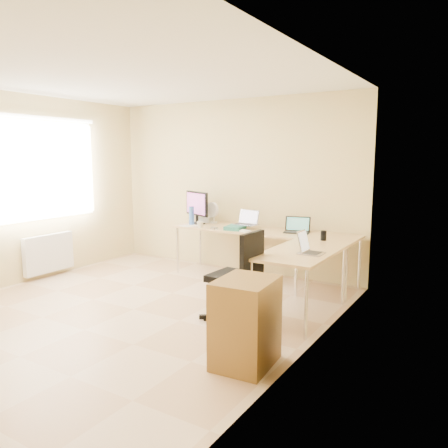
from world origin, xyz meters
The scene contains 25 objects.
floor centered at (0.00, 0.00, 0.00)m, with size 4.50×4.50×0.00m, color #D0B08E.
ceiling centered at (0.00, 0.00, 2.60)m, with size 4.50×4.50×0.00m, color white.
wall_back centered at (0.00, 2.25, 1.30)m, with size 4.50×4.50×0.00m, color #C9BE82.
wall_left centered at (-2.10, 0.00, 1.30)m, with size 4.50×4.50×0.00m, color #C9BE82.
wall_right centered at (2.10, 0.00, 1.30)m, with size 4.50×4.50×0.00m, color #C9BE82.
desk_main centered at (0.72, 1.85, 0.36)m, with size 2.65×0.70×0.73m, color tan.
desk_return centered at (1.70, 0.85, 0.36)m, with size 0.70×1.30×0.73m, color tan.
monitor centered at (-0.40, 1.85, 0.98)m, with size 0.58×0.19×0.50m, color black.
book_stack centered at (0.36, 1.70, 0.76)m, with size 0.23×0.32×0.05m, color #206455.
laptop_center centered at (0.46, 1.83, 0.89)m, with size 0.32×0.25×0.21m, color #A6A5BC.
laptop_black centered at (1.21, 1.90, 0.84)m, with size 0.34×0.25×0.21m, color black.
keyboard centered at (0.47, 1.65, 0.74)m, with size 0.38×0.11×0.02m, color white.
mouse centered at (0.82, 1.55, 0.75)m, with size 0.09×0.05×0.03m, color silver.
mug centered at (-0.14, 1.55, 0.78)m, with size 0.10×0.10×0.09m, color beige.
cd_stack centered at (0.11, 1.55, 0.74)m, with size 0.11×0.11×0.03m, color silver.
water_bottle centered at (-0.40, 1.71, 0.87)m, with size 0.08×0.08×0.28m, color #3159A3.
papers centered at (-0.37, 1.63, 0.73)m, with size 0.19×0.28×0.01m, color silver.
white_box centered at (-0.40, 2.05, 0.77)m, with size 0.23×0.16×0.08m, color silver.
desk_fan centered at (-0.22, 2.05, 0.88)m, with size 0.23×0.23×0.30m, color white.
black_cup centered at (1.70, 1.55, 0.79)m, with size 0.07×0.07×0.12m, color black.
laptop_return centered at (1.85, 0.76, 0.83)m, with size 0.23×0.29×0.19m, color #A09CB4.
office_chair centered at (1.15, 0.32, 0.50)m, with size 0.60×0.60×1.00m, color black.
cabinet centered at (1.76, -0.51, 0.36)m, with size 0.45×0.55×0.77m, color #A46A2E.
radiator centered at (-2.03, 0.40, 0.35)m, with size 0.09×0.80×0.55m, color white.
window centered at (-2.05, 0.40, 1.55)m, with size 0.10×1.80×1.40m, color white.
Camera 1 is at (3.47, -3.61, 1.75)m, focal length 35.42 mm.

